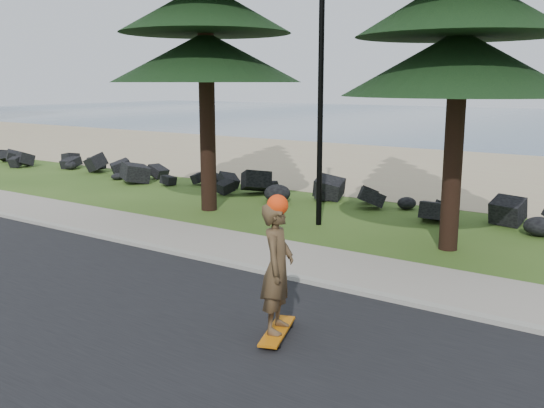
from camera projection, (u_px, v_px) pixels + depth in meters
name	position (u px, v px, depth m)	size (l,w,h in m)	color
ground	(242.00, 253.00, 12.91)	(160.00, 160.00, 0.00)	#33531A
road	(63.00, 319.00, 9.29)	(160.00, 7.00, 0.02)	black
kerb	(215.00, 261.00, 12.18)	(160.00, 0.20, 0.10)	#A29E91
sidewalk	(248.00, 249.00, 13.06)	(160.00, 2.00, 0.08)	#9F9485
beach_sand	(460.00, 172.00, 24.58)	(160.00, 15.00, 0.01)	tan
seawall_boulders	(361.00, 209.00, 17.42)	(60.00, 2.40, 1.10)	black
lamp_post	(321.00, 59.00, 14.67)	(0.25, 0.14, 8.14)	black
skateboarder	(277.00, 268.00, 8.42)	(0.64, 1.13, 2.06)	#C1650B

